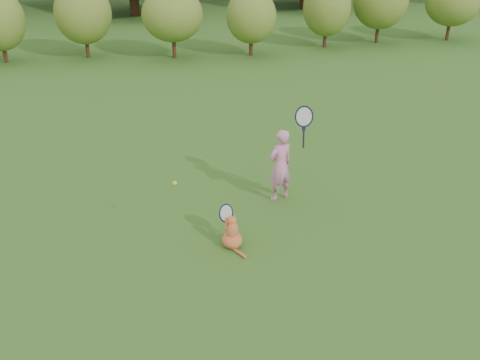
{
  "coord_description": "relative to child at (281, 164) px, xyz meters",
  "views": [
    {
      "loc": [
        -1.47,
        -7.24,
        4.78
      ],
      "look_at": [
        0.2,
        0.8,
        0.7
      ],
      "focal_mm": 40.0,
      "sensor_mm": 36.0,
      "label": 1
    }
  ],
  "objects": [
    {
      "name": "shrub_row",
      "position": [
        -1.06,
        11.74,
        0.68
      ],
      "size": [
        28.0,
        3.0,
        2.8
      ],
      "primitive_type": null,
      "color": "olive",
      "rests_on": "ground"
    },
    {
      "name": "cat",
      "position": [
        -1.18,
        -1.37,
        -0.44
      ],
      "size": [
        0.38,
        0.76,
        0.75
      ],
      "rotation": [
        0.0,
        0.0,
        0.02
      ],
      "color": "#C25325",
      "rests_on": "ground"
    },
    {
      "name": "child",
      "position": [
        0.0,
        0.0,
        0.0
      ],
      "size": [
        0.81,
        0.54,
        2.06
      ],
      "rotation": [
        0.0,
        0.0,
        3.54
      ],
      "color": "pink",
      "rests_on": "ground"
    },
    {
      "name": "ground",
      "position": [
        -1.06,
        -1.26,
        -0.72
      ],
      "size": [
        100.0,
        100.0,
        0.0
      ],
      "primitive_type": "plane",
      "color": "#2C5618",
      "rests_on": "ground"
    },
    {
      "name": "tennis_ball",
      "position": [
        -2.02,
        -1.06,
        0.34
      ],
      "size": [
        0.07,
        0.07,
        0.07
      ],
      "color": "#CACC18",
      "rests_on": "ground"
    }
  ]
}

